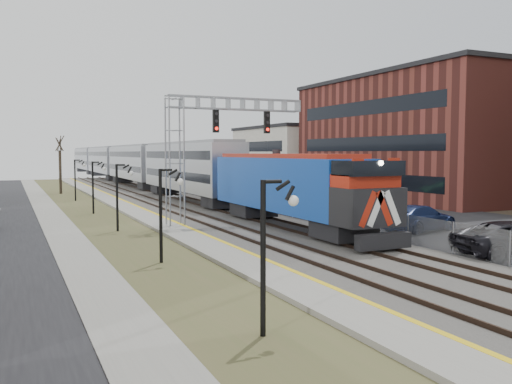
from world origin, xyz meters
TOP-DOWN VIEW (x-y plane):
  - sidewalk at (-7.00, 35.00)m, footprint 2.00×120.00m
  - grass_median at (-4.00, 35.00)m, footprint 4.00×120.00m
  - platform at (-1.00, 35.00)m, footprint 2.00×120.00m
  - ballast_bed at (4.00, 35.00)m, footprint 8.00×120.00m
  - parking_lot at (16.00, 35.00)m, footprint 16.00×120.00m
  - platform_edge at (-0.12, 35.00)m, footprint 0.24×120.00m
  - track_near at (2.00, 35.00)m, footprint 1.58×120.00m
  - track_far at (5.50, 35.00)m, footprint 1.58×120.00m
  - train at (5.50, 71.35)m, footprint 3.00×108.65m
  - signal_gantry at (1.22, 27.99)m, footprint 9.00×1.07m
  - lampposts at (-4.00, 18.29)m, footprint 0.14×62.14m
  - fence at (8.20, 35.00)m, footprint 0.04×120.00m
  - buildings_east at (30.00, 31.18)m, footprint 16.00×76.00m
  - car_lot_d at (12.19, 20.75)m, footprint 5.77×3.48m
  - car_lot_e at (11.82, 33.75)m, footprint 4.45×2.47m
  - car_lot_f at (12.30, 39.29)m, footprint 4.92×2.25m
  - car_lot_g at (12.45, 48.57)m, footprint 4.95×2.57m

SIDE VIEW (x-z plane):
  - parking_lot at x=16.00m, z-range 0.00..0.04m
  - grass_median at x=-4.00m, z-range 0.00..0.06m
  - sidewalk at x=-7.00m, z-range 0.00..0.08m
  - ballast_bed at x=4.00m, z-range 0.00..0.20m
  - platform at x=-1.00m, z-range 0.00..0.24m
  - platform_edge at x=-0.12m, z-range 0.24..0.25m
  - track_near at x=2.00m, z-range 0.20..0.35m
  - track_far at x=5.50m, z-range 0.20..0.35m
  - car_lot_g at x=12.45m, z-range 0.00..1.37m
  - car_lot_e at x=11.82m, z-range 0.00..1.43m
  - car_lot_f at x=12.30m, z-range 0.00..1.56m
  - car_lot_d at x=12.19m, z-range 0.00..1.56m
  - fence at x=8.20m, z-range 0.00..1.60m
  - lampposts at x=-4.00m, z-range 0.00..4.00m
  - train at x=5.50m, z-range 0.28..5.60m
  - signal_gantry at x=1.22m, z-range 1.51..9.66m
  - buildings_east at x=30.00m, z-range -1.19..13.81m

